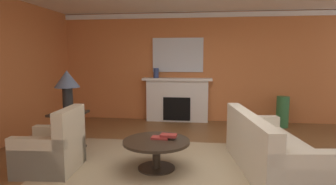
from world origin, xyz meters
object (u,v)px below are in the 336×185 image
at_px(side_table, 69,129).
at_px(vase_tall_corner, 283,112).
at_px(coffee_table, 156,148).
at_px(vase_mantel_left, 156,73).
at_px(fireplace, 177,101).
at_px(armchair_near_window, 52,151).
at_px(mantel_mirror, 178,55).
at_px(sofa, 269,151).
at_px(table_lamp, 67,83).

distance_m(side_table, vase_tall_corner, 4.86).
bearing_deg(coffee_table, vase_mantel_left, 99.62).
relative_size(fireplace, coffee_table, 1.80).
xyz_separation_m(coffee_table, vase_tall_corner, (2.59, 2.94, 0.04)).
bearing_deg(armchair_near_window, vase_mantel_left, 74.19).
bearing_deg(mantel_mirror, armchair_near_window, -112.90).
bearing_deg(vase_tall_corner, mantel_mirror, 170.75).
bearing_deg(mantel_mirror, sofa, -62.67).
relative_size(mantel_mirror, side_table, 1.89).
height_order(fireplace, side_table, fireplace).
bearing_deg(vase_mantel_left, sofa, -53.94).
height_order(armchair_near_window, side_table, armchair_near_window).
height_order(coffee_table, vase_mantel_left, vase_mantel_left).
height_order(fireplace, mantel_mirror, mantel_mirror).
xyz_separation_m(sofa, table_lamp, (-3.36, 0.49, 0.93)).
xyz_separation_m(sofa, armchair_near_window, (-3.17, -0.42, 0.01)).
relative_size(sofa, table_lamp, 2.93).
bearing_deg(armchair_near_window, mantel_mirror, 67.10).
relative_size(armchair_near_window, side_table, 1.36).
height_order(armchair_near_window, vase_mantel_left, vase_mantel_left).
relative_size(armchair_near_window, vase_tall_corner, 1.27).
distance_m(sofa, table_lamp, 3.52).
xyz_separation_m(mantel_mirror, vase_mantel_left, (-0.55, -0.17, -0.46)).
height_order(side_table, vase_mantel_left, vase_mantel_left).
height_order(sofa, vase_tall_corner, sofa).
bearing_deg(vase_mantel_left, side_table, -114.72).
bearing_deg(coffee_table, armchair_near_window, -170.59).
relative_size(side_table, table_lamp, 0.93).
bearing_deg(side_table, vase_tall_corner, 27.93).
bearing_deg(fireplace, sofa, -61.75).
xyz_separation_m(mantel_mirror, side_table, (-1.71, -2.70, -1.34)).
distance_m(mantel_mirror, coffee_table, 3.64).
distance_m(coffee_table, vase_tall_corner, 3.92).
relative_size(mantel_mirror, sofa, 0.60).
relative_size(mantel_mirror, vase_mantel_left, 5.17).
height_order(fireplace, vase_tall_corner, fireplace).
xyz_separation_m(coffee_table, table_lamp, (-1.70, 0.66, 0.89)).
xyz_separation_m(fireplace, coffee_table, (-0.01, -3.24, -0.21)).
bearing_deg(sofa, vase_tall_corner, 71.42).
relative_size(armchair_near_window, table_lamp, 1.27).
height_order(sofa, armchair_near_window, armchair_near_window).
xyz_separation_m(side_table, vase_tall_corner, (4.29, 2.28, -0.03)).
bearing_deg(mantel_mirror, vase_mantel_left, -162.82).
distance_m(mantel_mirror, vase_tall_corner, 2.95).
relative_size(mantel_mirror, armchair_near_window, 1.39).
xyz_separation_m(side_table, vase_mantel_left, (1.16, 2.53, 0.87)).
height_order(coffee_table, table_lamp, table_lamp).
bearing_deg(side_table, coffee_table, -21.20).
height_order(mantel_mirror, coffee_table, mantel_mirror).
distance_m(armchair_near_window, vase_tall_corner, 5.20).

